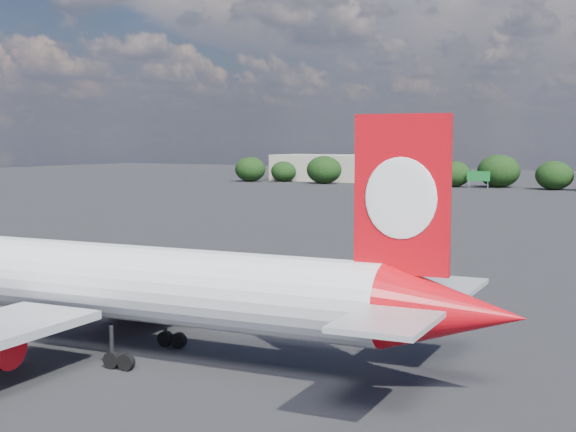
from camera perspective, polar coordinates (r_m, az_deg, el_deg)
The scene contains 4 objects.
ground at distance 99.71m, azimuth 5.32°, elevation -1.86°, with size 500.00×500.00×0.00m, color black.
qantas_airliner at distance 47.52m, azimuth -10.81°, elevation -4.85°, with size 42.60×40.50×13.90m.
terminal_building at distance 246.13m, azimuth 3.80°, elevation 3.42°, with size 42.00×16.00×8.00m.
highway_sign at distance 214.72m, azimuth 13.39°, elevation 2.76°, with size 6.00×0.30×4.50m.
Camera 1 is at (39.60, -30.64, 12.65)m, focal length 50.00 mm.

